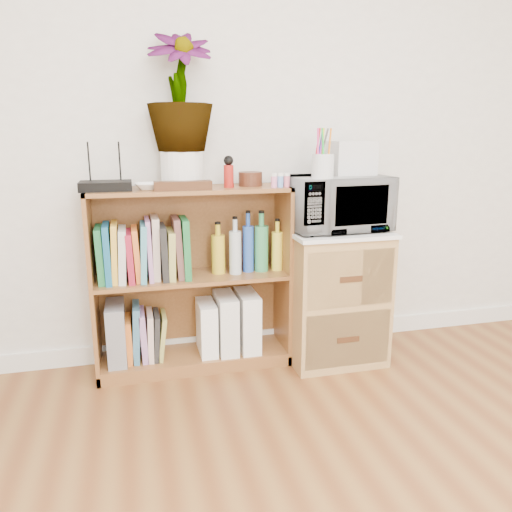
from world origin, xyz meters
name	(u,v)px	position (x,y,z in m)	size (l,w,h in m)	color
skirting_board	(252,339)	(0.00, 2.24, 0.05)	(4.00, 0.02, 0.10)	white
bookshelf	(192,280)	(-0.35, 2.10, 0.47)	(1.00, 0.30, 0.95)	brown
wicker_unit	(332,296)	(0.40, 2.02, 0.35)	(0.50, 0.45, 0.70)	#9E7542
microwave	(337,203)	(0.40, 2.02, 0.86)	(0.51, 0.34, 0.28)	white
pen_cup	(323,166)	(0.27, 1.90, 1.06)	(0.11, 0.11, 0.12)	silver
small_appliance	(351,158)	(0.49, 2.07, 1.09)	(0.22, 0.18, 0.17)	silver
router	(106,186)	(-0.74, 2.08, 0.97)	(0.24, 0.16, 0.04)	black
white_bowl	(148,186)	(-0.55, 2.07, 0.97)	(0.13, 0.13, 0.03)	white
plant_pot	(182,170)	(-0.38, 2.12, 1.04)	(0.21, 0.21, 0.18)	white
potted_plant	(180,91)	(-0.38, 2.12, 1.40)	(0.31, 0.31, 0.56)	#306B2A
trinket_box	(183,186)	(-0.39, 2.00, 0.97)	(0.27, 0.07, 0.04)	#351E0E
kokeshi_doll	(229,176)	(-0.16, 2.06, 1.01)	(0.05, 0.05, 0.11)	maroon
wooden_bowl	(250,179)	(-0.04, 2.11, 0.99)	(0.12, 0.12, 0.07)	#3D1C10
paint_jars	(280,182)	(0.09, 2.01, 0.98)	(0.11, 0.04, 0.06)	#CE7283
file_box	(116,332)	(-0.75, 2.10, 0.22)	(0.09, 0.25, 0.31)	gray
magazine_holder_left	(207,327)	(-0.28, 2.09, 0.21)	(0.09, 0.22, 0.28)	white
magazine_holder_mid	(226,323)	(-0.18, 2.09, 0.23)	(0.10, 0.25, 0.31)	white
magazine_holder_right	(247,320)	(-0.06, 2.09, 0.23)	(0.10, 0.25, 0.31)	white
cookbooks	(144,251)	(-0.59, 2.10, 0.64)	(0.45, 0.20, 0.31)	#1F743E
liquor_bottles	(254,244)	(-0.02, 2.10, 0.64)	(0.45, 0.07, 0.31)	gold
lower_books	(145,335)	(-0.61, 2.10, 0.20)	(0.21, 0.19, 0.29)	orange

